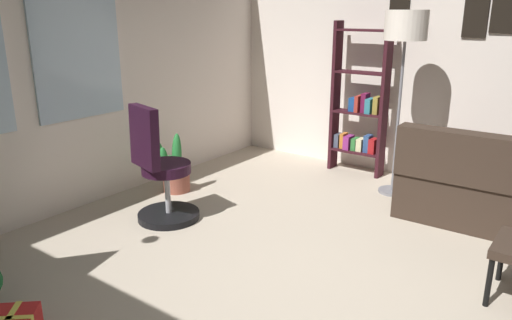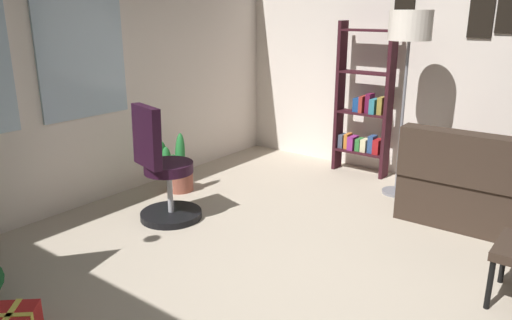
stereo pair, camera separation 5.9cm
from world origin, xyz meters
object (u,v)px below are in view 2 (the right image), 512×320
Objects in this scene: bookshelf at (364,108)px; potted_plant at (175,171)px; floor_lamp at (409,37)px; office_chair at (163,176)px.

bookshelf reaches higher than potted_plant.
floor_lamp reaches higher than potted_plant.
office_chair is 0.58× the size of floor_lamp.
office_chair is at bearing 160.81° from bookshelf.
office_chair is 0.62× the size of bookshelf.
floor_lamp reaches higher than bookshelf.
office_chair reaches higher than potted_plant.
bookshelf is at bearing -35.38° from potted_plant.
floor_lamp is at bearing -124.10° from bookshelf.
bookshelf is 2.69× the size of potted_plant.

